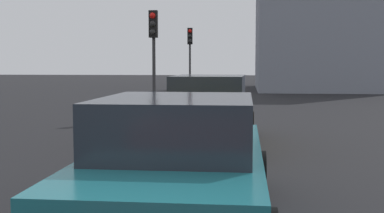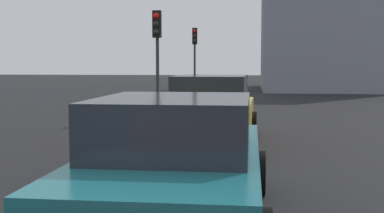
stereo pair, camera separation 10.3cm
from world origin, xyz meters
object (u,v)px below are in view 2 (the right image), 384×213
(traffic_light_near_left, at_px, (195,47))
(traffic_light_near_right, at_px, (157,41))
(car_yellow_lead, at_px, (212,111))
(car_teal_second, at_px, (177,164))

(traffic_light_near_left, distance_m, traffic_light_near_right, 11.00)
(car_yellow_lead, distance_m, traffic_light_near_left, 16.38)
(car_teal_second, height_order, traffic_light_near_right, traffic_light_near_right)
(car_teal_second, bearing_deg, traffic_light_near_left, 6.27)
(car_yellow_lead, height_order, car_teal_second, car_yellow_lead)
(traffic_light_near_left, bearing_deg, car_yellow_lead, 0.15)
(traffic_light_near_right, bearing_deg, car_yellow_lead, 25.34)
(traffic_light_near_right, bearing_deg, traffic_light_near_left, -178.70)
(car_yellow_lead, height_order, traffic_light_near_left, traffic_light_near_left)
(traffic_light_near_left, bearing_deg, traffic_light_near_right, -7.89)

